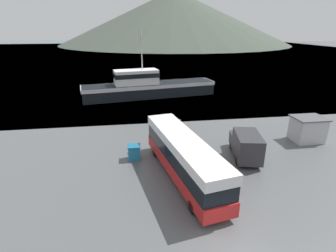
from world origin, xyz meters
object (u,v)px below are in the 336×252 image
at_px(storage_bin, 134,152).
at_px(delivery_van, 246,145).
at_px(fishing_boat, 147,87).
at_px(dock_kiosk, 307,129).
at_px(tour_bus, 183,156).

bearing_deg(storage_bin, delivery_van, -7.15).
relative_size(fishing_boat, dock_kiosk, 7.14).
height_order(fishing_boat, storage_bin, fishing_boat).
bearing_deg(tour_bus, delivery_van, 10.34).
relative_size(tour_bus, fishing_boat, 0.54).
distance_m(delivery_van, dock_kiosk, 8.57).
relative_size(storage_bin, dock_kiosk, 0.42).
bearing_deg(dock_kiosk, storage_bin, -175.19).
distance_m(tour_bus, storage_bin, 5.45).
bearing_deg(tour_bus, dock_kiosk, 9.28).
bearing_deg(delivery_van, fishing_boat, 118.76).
relative_size(fishing_boat, storage_bin, 17.19).
height_order(delivery_van, storage_bin, delivery_van).
height_order(fishing_boat, dock_kiosk, fishing_boat).
distance_m(storage_bin, dock_kiosk, 18.30).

